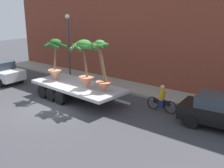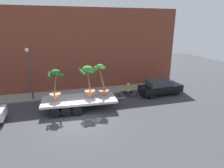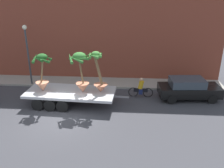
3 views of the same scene
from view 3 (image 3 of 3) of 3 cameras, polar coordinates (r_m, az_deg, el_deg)
ground_plane at (r=15.61m, az=-12.06°, el=-8.02°), size 60.00×60.00×0.00m
sidewalk at (r=20.92m, az=-7.72°, el=0.49°), size 24.00×2.20×0.15m
building_facade at (r=21.41m, az=-7.41°, el=12.82°), size 24.00×1.20×8.65m
flatbed_trailer at (r=17.09m, az=-10.50°, el=-2.22°), size 7.18×2.91×0.98m
potted_palm_rear at (r=16.92m, az=-16.16°, el=2.38°), size 1.26×1.27×2.65m
potted_palm_middle at (r=16.15m, az=-3.14°, el=1.93°), size 1.32×1.20×2.85m
potted_palm_front at (r=16.08m, az=-7.37°, el=3.04°), size 1.66×1.62×2.80m
cyclist at (r=18.03m, az=6.83°, el=-1.04°), size 1.84×0.36×1.54m
parked_car at (r=18.37m, az=17.65°, el=-0.99°), size 4.51×2.10×1.58m
street_lamp at (r=20.41m, az=-19.43°, el=8.18°), size 0.36×0.36×4.83m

